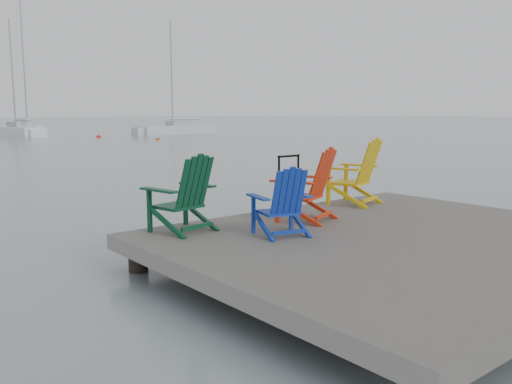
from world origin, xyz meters
TOP-DOWN VIEW (x-y plane):
  - ground at (0.00, 0.00)m, footprint 400.00×400.00m
  - dock at (0.00, 0.00)m, footprint 6.00×5.00m
  - handrail at (0.25, 2.45)m, footprint 0.48×0.04m
  - chair_green at (-2.10, 1.96)m, footprint 0.94×0.88m
  - chair_blue at (-1.23, 0.95)m, footprint 0.84×0.80m
  - chair_red at (-0.26, 1.44)m, footprint 1.04×1.00m
  - chair_yellow at (1.42, 1.96)m, footprint 1.07×1.01m
  - sailboat_near at (7.70, 44.93)m, footprint 2.73×7.43m
  - sailboat_mid at (9.40, 47.91)m, footprint 4.66×9.24m
  - sailboat_far at (20.58, 40.18)m, footprint 7.68×2.50m
  - buoy_a at (0.92, 6.89)m, footprint 0.37×0.37m
  - buoy_c at (14.11, 32.08)m, footprint 0.33×0.33m
  - buoy_d at (12.22, 38.57)m, footprint 0.40×0.40m

SIDE VIEW (x-z plane):
  - ground at x=0.00m, z-range 0.00..0.00m
  - buoy_a at x=0.92m, z-range -0.19..0.19m
  - buoy_c at x=14.11m, z-range -0.16..0.16m
  - buoy_d at x=12.22m, z-range -0.20..0.20m
  - dock at x=0.00m, z-range -0.35..1.05m
  - sailboat_mid at x=9.40m, z-range -5.78..6.49m
  - sailboat_far at x=20.58m, z-range -4.92..5.63m
  - sailboat_near at x=7.70m, z-range -4.73..5.44m
  - chair_blue at x=-1.23m, z-range 0.50..1.41m
  - chair_green at x=-2.10m, z-range 0.50..1.55m
  - handrail at x=0.25m, z-range 0.59..1.49m
  - chair_red at x=-0.26m, z-range 0.50..1.58m
  - chair_yellow at x=1.42m, z-range 0.50..1.64m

